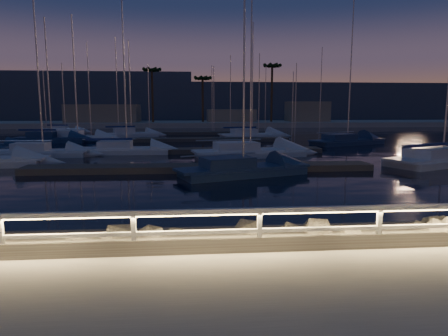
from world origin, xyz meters
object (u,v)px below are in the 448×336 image
Objects in this scene: guard_rail at (215,221)px; sailboat_k at (250,135)px; sailboat_d at (440,158)px; sailboat_j at (50,138)px; sailboat_g at (125,149)px; sailboat_m at (64,130)px; sailboat_h at (247,151)px; sailboat_c at (240,169)px; sailboat_n at (76,137)px; sailboat_l at (346,140)px; sailboat_i at (130,134)px; sailboat_f at (41,152)px.

sailboat_k is (7.24, 42.35, -0.93)m from guard_rail.
sailboat_d reaches higher than sailboat_j.
guard_rail is 3.35× the size of sailboat_g.
sailboat_k is 30.14m from sailboat_m.
sailboat_h is (4.06, 22.91, -0.92)m from guard_rail.
guard_rail is at bearing -119.18° from sailboat_c.
sailboat_k reaches higher than guard_rail.
sailboat_g is (-6.28, 25.95, -0.96)m from guard_rail.
sailboat_c reaches higher than guard_rail.
guard_rail is 41.64m from sailboat_n.
sailboat_n is (-30.21, 6.61, 0.03)m from sailboat_l.
sailboat_l is (12.14, 9.68, -0.01)m from sailboat_h.
sailboat_k is 21.49m from sailboat_n.
sailboat_h is 25.83m from sailboat_i.
sailboat_c is at bearing 80.49° from guard_rail.
sailboat_k is (4.90, 28.35, 0.02)m from sailboat_c.
sailboat_d is 1.08× the size of sailboat_l.
sailboat_i is at bearing 100.77° from guard_rail.
sailboat_j is (-20.65, 15.02, 0.00)m from sailboat_h.
sailboat_f is at bearing -80.82° from sailboat_n.
sailboat_d is 38.01m from sailboat_i.
sailboat_h is at bearing -164.77° from sailboat_l.
sailboat_j is at bearing 179.27° from sailboat_k.
sailboat_c is 1.07× the size of sailboat_i.
sailboat_h is at bearing -110.52° from sailboat_k.
sailboat_d is 39.42m from sailboat_j.
sailboat_k is 1.37× the size of sailboat_m.
sailboat_j is at bearing -154.62° from sailboat_i.
sailboat_l is at bearing -58.69° from sailboat_k.
sailboat_m is at bearing 116.21° from sailboat_h.
sailboat_h reaches higher than sailboat_g.
sailboat_c is 30.52m from sailboat_j.
sailboat_n is (-14.01, 39.20, -0.91)m from guard_rail.
sailboat_i is 8.21m from sailboat_n.
sailboat_l is (28.98, 8.18, 0.01)m from sailboat_f.
sailboat_i is 1.20× the size of sailboat_m.
sailboat_d is 52.88m from sailboat_m.
sailboat_g reaches higher than guard_rail.
sailboat_m is at bearing 99.03° from sailboat_c.
guard_rail is at bearing -65.92° from sailboat_n.
sailboat_c is 0.94× the size of sailboat_n.
sailboat_i is 0.84× the size of sailboat_l.
sailboat_k reaches higher than sailboat_f.
sailboat_d reaches higher than sailboat_k.
sailboat_d is (17.05, 17.38, -0.91)m from guard_rail.
sailboat_h is at bearing -4.96° from sailboat_f.
guard_rail is 58.58m from sailboat_m.
guard_rail is 46.23m from sailboat_i.
sailboat_h is 40.18m from sailboat_m.
sailboat_c is at bearing -150.03° from sailboat_l.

